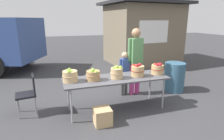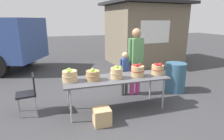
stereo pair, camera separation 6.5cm
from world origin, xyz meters
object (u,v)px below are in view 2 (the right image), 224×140
Objects in this scene: vendor_adult at (136,57)px; trash_barrel at (175,77)px; child_customer at (125,70)px; apple_basket_red_1 at (158,69)px; market_table at (116,80)px; produce_crate at (102,116)px; apple_basket_red_0 at (138,71)px; apple_basket_green_1 at (93,75)px; apple_basket_green_2 at (116,72)px; folding_chair at (29,91)px; apple_basket_green_0 at (70,76)px.

trash_barrel is at bearing 162.85° from vendor_adult.
child_customer is 1.51m from trash_barrel.
vendor_adult reaches higher than apple_basket_red_1.
produce_crate is (-0.47, -0.53, -0.55)m from market_table.
produce_crate is at bearing -131.64° from market_table.
child_customer is (-0.30, 0.01, -0.35)m from vendor_adult.
apple_basket_red_0 reaches higher than apple_basket_red_1.
apple_basket_red_1 is 1.20m from trash_barrel.
produce_crate is (-0.97, -0.50, -0.72)m from apple_basket_red_0.
apple_basket_red_0 is (1.02, -0.02, 0.02)m from apple_basket_green_1.
produce_crate is (-1.25, -1.24, -0.88)m from vendor_adult.
apple_basket_green_2 reaches higher than folding_chair.
market_table is 2.80× the size of trash_barrel.
child_customer is 2.36m from folding_chair.
apple_basket_green_1 is at bearing 19.04° from vendor_adult.
apple_basket_green_0 is 0.27× the size of child_customer.
apple_basket_red_0 is at bearing 58.92° from vendor_adult.
apple_basket_green_0 is at bearing 60.22° from folding_chair.
vendor_adult is (0.79, 0.72, 0.34)m from market_table.
folding_chair is at bearing -3.18° from vendor_adult.
market_table is at bearing 48.36° from produce_crate.
apple_basket_green_1 is 0.87m from produce_crate.
child_customer is 1.66m from produce_crate.
vendor_adult reaches higher than trash_barrel.
apple_basket_red_0 is 0.36× the size of folding_chair.
apple_basket_green_0 is 0.98× the size of produce_crate.
apple_basket_red_1 is 0.93m from child_customer.
market_table is at bearing 69.80° from folding_chair.
folding_chair is 2.61× the size of produce_crate.
vendor_adult is 1.97m from produce_crate.
apple_basket_green_0 is 1.05× the size of apple_basket_red_0.
trash_barrel reaches higher than market_table.
child_customer is at bearing 36.25° from apple_basket_green_1.
trash_barrel is at bearing 13.10° from apple_basket_green_1.
apple_basket_red_0 is 1.64m from trash_barrel.
apple_basket_green_0 is at bearing -170.19° from trash_barrel.
apple_basket_green_0 reaches higher than trash_barrel.
child_customer is 3.58× the size of produce_crate.
child_customer is at bearing 24.37° from apple_basket_green_0.
child_customer reaches higher than apple_basket_green_1.
produce_crate is (-1.49, -0.51, -0.71)m from apple_basket_red_1.
apple_basket_red_1 is at bearing -147.99° from trash_barrel.
market_table is 8.14× the size of apple_basket_green_2.
trash_barrel is at bearing 16.97° from apple_basket_green_2.
apple_basket_green_1 is 0.92× the size of produce_crate.
child_customer is at bearing 91.19° from apple_basket_red_0.
apple_basket_green_1 is 0.17× the size of vendor_adult.
apple_basket_green_1 reaches higher than folding_chair.
apple_basket_green_2 reaches higher than apple_basket_green_1.
vendor_adult reaches higher than apple_basket_red_0.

